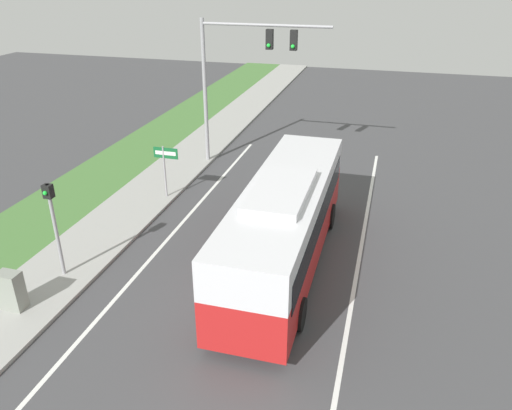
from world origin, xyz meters
TOP-DOWN VIEW (x-y plane):
  - ground_plane at (0.00, 0.00)m, footprint 80.00×80.00m
  - sidewalk at (-6.20, 0.00)m, footprint 2.80×80.00m
  - lane_divider_near at (-3.60, 0.00)m, footprint 0.14×30.00m
  - lane_divider_far at (3.60, 0.00)m, footprint 0.14×30.00m
  - bus at (1.08, 2.91)m, footprint 2.59×10.30m
  - signal_gantry at (-3.25, 11.75)m, footprint 6.31×0.41m
  - pedestrian_signal at (-5.88, 0.20)m, footprint 0.28×0.34m
  - street_sign at (-5.13, 6.86)m, footprint 1.12×0.08m
  - utility_cabinet at (-6.20, -1.80)m, footprint 0.69×0.47m

SIDE VIEW (x-z plane):
  - ground_plane at x=0.00m, z-range 0.00..0.00m
  - lane_divider_near at x=-3.60m, z-range 0.00..0.01m
  - lane_divider_far at x=3.60m, z-range 0.00..0.01m
  - sidewalk at x=-6.20m, z-range 0.00..0.12m
  - utility_cabinet at x=-6.20m, z-range 0.12..1.35m
  - street_sign at x=-5.13m, z-range 0.49..2.95m
  - bus at x=1.08m, z-range 0.14..3.44m
  - pedestrian_signal at x=-5.88m, z-range 0.59..3.96m
  - signal_gantry at x=-3.25m, z-range 1.51..8.74m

